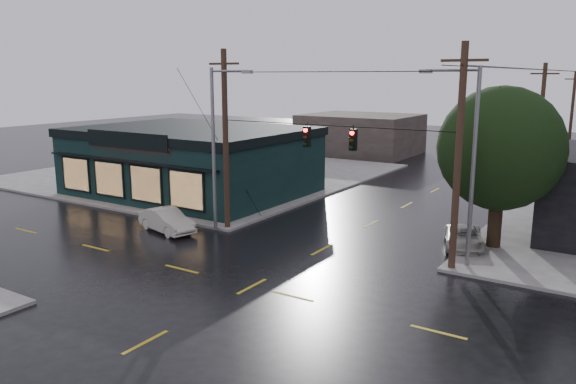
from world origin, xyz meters
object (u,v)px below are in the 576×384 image
Objects in this scene: utility_pole_nw at (228,229)px; utility_pole_ne at (451,270)px; sedan_cream at (167,220)px; suv_silver at (464,238)px; corner_tree at (501,149)px.

utility_pole_nw is 13.00m from utility_pole_ne.
suv_silver is at bearing -53.95° from sedan_cream.
utility_pole_ne is 2.55× the size of suv_silver.
corner_tree is at bearing 79.49° from utility_pole_ne.
sedan_cream reaches higher than suv_silver.
utility_pole_nw is 1.00× the size of utility_pole_ne.
sedan_cream is (-15.55, -2.28, 0.67)m from utility_pole_ne.
utility_pole_nw is (-13.82, -4.43, -5.16)m from corner_tree.
suv_silver is (15.05, 6.00, -0.11)m from sedan_cream.
utility_pole_ne is at bearing -100.51° from corner_tree.
corner_tree is 6.85m from utility_pole_ne.
utility_pole_ne is (13.00, 0.00, 0.00)m from utility_pole_nw.
corner_tree is 18.25m from sedan_cream.
utility_pole_nw is at bearing -162.23° from corner_tree.
corner_tree is at bearing 17.77° from utility_pole_nw.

